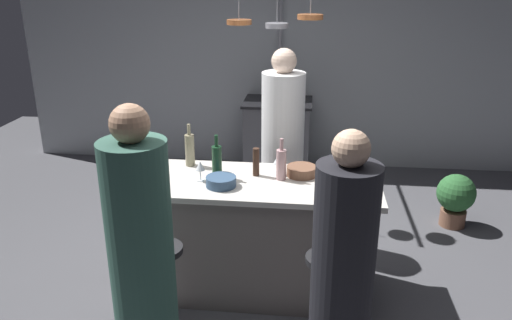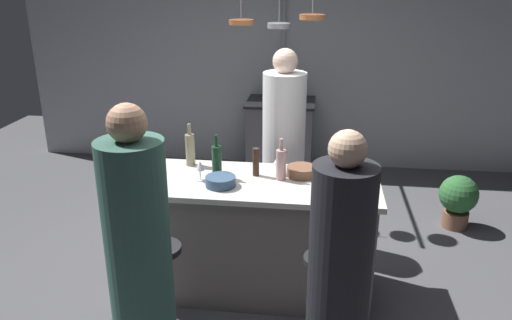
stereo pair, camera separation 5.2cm
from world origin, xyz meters
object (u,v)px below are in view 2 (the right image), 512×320
chef (283,156)px  wine_bottle_rose (281,164)px  wine_bottle_white (190,149)px  wine_glass_near_left_guest (278,161)px  guest_right (339,283)px  bar_stool_left (164,287)px  mixing_bowl_wooden (301,171)px  mixing_bowl_steel (332,170)px  guest_left (140,264)px  wine_bottle_green (217,161)px  wine_glass_by_chef (200,167)px  bar_stool_right (323,299)px  stove_range (280,137)px  mixing_bowl_blue (221,181)px  potted_plant (458,198)px  pepper_mill (256,162)px

chef → wine_bottle_rose: bearing=-87.2°
wine_bottle_white → wine_glass_near_left_guest: size_ratio=2.26×
guest_right → bar_stool_left: 1.21m
wine_glass_near_left_guest → mixing_bowl_wooden: bearing=-1.5°
chef → mixing_bowl_steel: (0.41, -0.63, 0.14)m
guest_left → wine_bottle_green: guest_left is taller
wine_bottle_rose → wine_glass_by_chef: wine_bottle_rose is taller
bar_stool_right → wine_bottle_rose: (-0.33, 0.66, 0.64)m
wine_bottle_green → mixing_bowl_steel: 0.85m
stove_range → wine_bottle_rose: wine_bottle_rose is taller
wine_bottle_green → mixing_bowl_steel: size_ratio=1.88×
bar_stool_right → mixing_bowl_blue: (-0.73, 0.49, 0.56)m
guest_right → bar_stool_left: guest_right is taller
guest_left → bar_stool_left: bearing=91.1°
potted_plant → wine_bottle_rose: size_ratio=1.69×
wine_bottle_green → mixing_bowl_wooden: bearing=9.8°
bar_stool_right → guest_left: 1.16m
chef → potted_plant: bearing=14.8°
wine_bottle_green → potted_plant: bearing=30.5°
potted_plant → mixing_bowl_blue: (-2.00, -1.37, 0.64)m
wine_bottle_green → guest_right: bearing=-49.2°
wine_glass_by_chef → mixing_bowl_steel: size_ratio=0.85×
bar_stool_right → mixing_bowl_wooden: size_ratio=3.11×
stove_range → mixing_bowl_wooden: bearing=-81.7°
mixing_bowl_blue → bar_stool_left: bearing=-121.1°
wine_bottle_white → mixing_bowl_blue: bearing=-50.7°
wine_bottle_green → mixing_bowl_blue: (0.06, -0.16, -0.09)m
pepper_mill → wine_bottle_white: (-0.53, 0.15, 0.02)m
wine_bottle_green → wine_glass_by_chef: 0.13m
wine_glass_by_chef → wine_bottle_white: bearing=116.2°
bar_stool_left → wine_bottle_white: (-0.01, 0.87, 0.65)m
pepper_mill → wine_glass_by_chef: size_ratio=1.44×
chef → guest_left: bearing=-110.0°
wine_bottle_rose → mixing_bowl_steel: wine_bottle_rose is taller
bar_stool_right → wine_bottle_green: (-0.79, 0.65, 0.65)m
wine_bottle_white → bar_stool_right: bearing=-39.8°
potted_plant → wine_bottle_green: bearing=-149.5°
bar_stool_left → pepper_mill: (0.51, 0.72, 0.63)m
bar_stool_right → wine_glass_by_chef: bearing=147.4°
wine_bottle_green → mixing_bowl_wooden: 0.62m
wine_bottle_white → wine_glass_by_chef: bearing=-63.8°
guest_left → wine_glass_by_chef: 0.98m
guest_left → pepper_mill: (0.51, 1.09, 0.22)m
bar_stool_left → guest_left: size_ratio=0.40×
pepper_mill → wine_bottle_green: 0.28m
stove_range → guest_right: guest_right is taller
wine_bottle_green → wine_glass_near_left_guest: (0.43, 0.11, -0.02)m
bar_stool_right → bar_stool_left: size_ratio=1.00×
chef → mixing_bowl_blue: chef is taller
stove_range → mixing_bowl_steel: bearing=-76.1°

